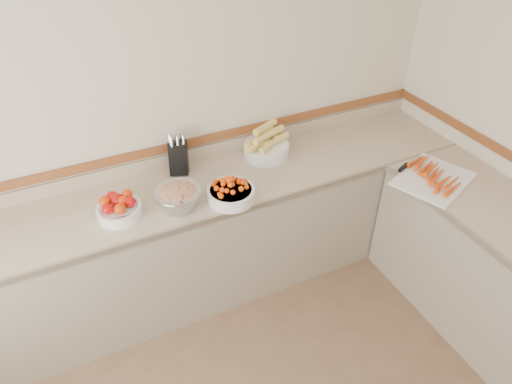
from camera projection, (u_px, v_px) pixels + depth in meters
name	position (u px, v px, depth m)	size (l,w,h in m)	color
back_wall	(163.00, 114.00, 2.91)	(4.00, 4.00, 0.00)	beige
counter_back	(191.00, 242.00, 3.18)	(4.00, 0.65, 1.08)	#C3AA8D
knife_block	(178.00, 157.00, 3.02)	(0.17, 0.18, 0.29)	black
tomato_bowl	(119.00, 207.00, 2.69)	(0.27, 0.27, 0.13)	white
cherry_tomato_bowl	(231.00, 192.00, 2.82)	(0.30, 0.30, 0.17)	white
corn_bowl	(266.00, 146.00, 3.21)	(0.36, 0.32, 0.24)	white
rhubarb_bowl	(179.00, 197.00, 2.73)	(0.29, 0.29, 0.16)	#B2B2BA
cutting_board	(433.00, 177.00, 3.01)	(0.61, 0.55, 0.07)	white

